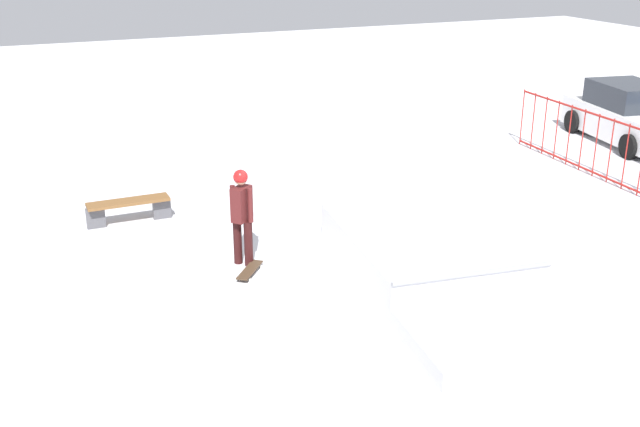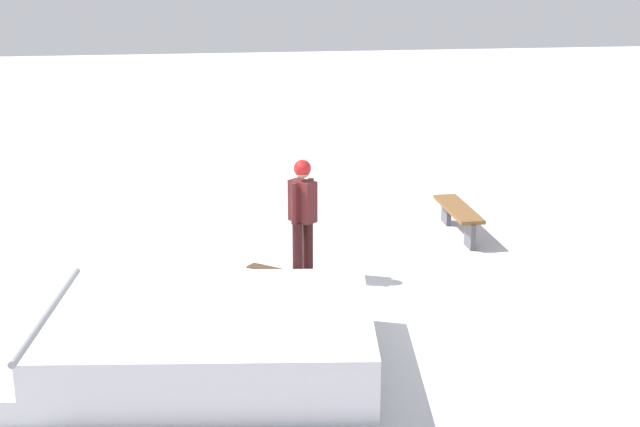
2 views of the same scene
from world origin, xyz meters
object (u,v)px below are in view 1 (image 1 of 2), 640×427
(skater, at_px, (242,210))
(parked_car_white, at_px, (629,116))
(skate_ramp, at_px, (435,262))
(skateboard, at_px, (250,270))
(park_bench, at_px, (129,206))

(skater, bearing_deg, parked_car_white, -23.40)
(skate_ramp, distance_m, skateboard, 3.12)
(skate_ramp, relative_size, skateboard, 7.58)
(park_bench, bearing_deg, skater, 28.00)
(park_bench, relative_size, parked_car_white, 0.38)
(skateboard, bearing_deg, parked_car_white, -32.88)
(skate_ramp, height_order, parked_car_white, parked_car_white)
(park_bench, bearing_deg, parked_car_white, 93.29)
(park_bench, bearing_deg, skateboard, 24.12)
(park_bench, height_order, parked_car_white, parked_car_white)
(skate_ramp, xyz_separation_m, skateboard, (-1.42, -2.77, -0.24))
(skateboard, height_order, park_bench, park_bench)
(parked_car_white, bearing_deg, skater, -63.43)
(skater, distance_m, park_bench, 3.21)
(skateboard, bearing_deg, skate_ramp, -78.29)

